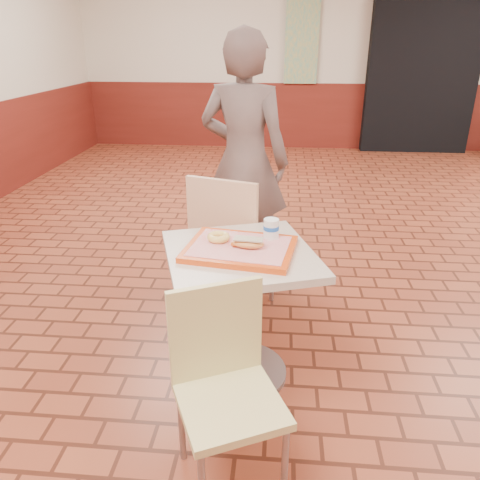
# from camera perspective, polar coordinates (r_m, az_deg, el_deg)

# --- Properties ---
(room_shell) EXTENTS (8.01, 10.01, 3.01)m
(room_shell) POSITION_cam_1_polar(r_m,az_deg,el_deg) (2.85, 23.70, 18.52)
(room_shell) COLOR brown
(room_shell) RESTS_ON ground
(wainscot_band) EXTENTS (8.00, 10.00, 1.00)m
(wainscot_band) POSITION_cam_1_polar(r_m,az_deg,el_deg) (3.07, 20.71, -0.25)
(wainscot_band) COLOR #561710
(wainscot_band) RESTS_ON ground
(corridor_doorway) EXTENTS (1.60, 0.22, 2.20)m
(corridor_doorway) POSITION_cam_1_polar(r_m,az_deg,el_deg) (7.88, 21.22, 17.95)
(corridor_doorway) COLOR black
(corridor_doorway) RESTS_ON ground
(promo_poster) EXTENTS (0.50, 0.03, 1.20)m
(promo_poster) POSITION_cam_1_polar(r_m,az_deg,el_deg) (7.66, 7.55, 22.87)
(promo_poster) COLOR gray
(promo_poster) RESTS_ON wainscot_band
(main_table) EXTENTS (0.68, 0.68, 0.72)m
(main_table) POSITION_cam_1_polar(r_m,az_deg,el_deg) (2.33, 0.00, -6.67)
(main_table) COLOR #BEAD99
(main_table) RESTS_ON ground
(chair_main_front) EXTENTS (0.50, 0.50, 0.81)m
(chair_main_front) POSITION_cam_1_polar(r_m,az_deg,el_deg) (1.87, -1.91, -16.50)
(chair_main_front) COLOR #D5C67F
(chair_main_front) RESTS_ON ground
(chair_main_back) EXTENTS (0.54, 0.54, 0.93)m
(chair_main_back) POSITION_cam_1_polar(r_m,az_deg,el_deg) (2.84, -1.18, -0.05)
(chair_main_back) COLOR #E2B087
(chair_main_back) RESTS_ON ground
(customer) EXTENTS (0.71, 0.55, 1.73)m
(customer) POSITION_cam_1_polar(r_m,az_deg,el_deg) (3.29, 0.52, 9.57)
(customer) COLOR brown
(customer) RESTS_ON ground
(serving_tray) EXTENTS (0.50, 0.39, 0.03)m
(serving_tray) POSITION_cam_1_polar(r_m,az_deg,el_deg) (2.22, 0.00, -1.06)
(serving_tray) COLOR #D2430F
(serving_tray) RESTS_ON main_table
(ring_donut) EXTENTS (0.15, 0.15, 0.03)m
(ring_donut) POSITION_cam_1_polar(r_m,az_deg,el_deg) (2.26, -2.64, 0.36)
(ring_donut) COLOR #EBBC55
(ring_donut) RESTS_ON serving_tray
(long_john_donut) EXTENTS (0.16, 0.09, 0.05)m
(long_john_donut) POSITION_cam_1_polar(r_m,az_deg,el_deg) (2.18, 0.94, -0.39)
(long_john_donut) COLOR #DB8640
(long_john_donut) RESTS_ON serving_tray
(paper_cup) EXTENTS (0.08, 0.08, 0.10)m
(paper_cup) POSITION_cam_1_polar(r_m,az_deg,el_deg) (2.29, 3.82, 1.44)
(paper_cup) COLOR white
(paper_cup) RESTS_ON serving_tray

